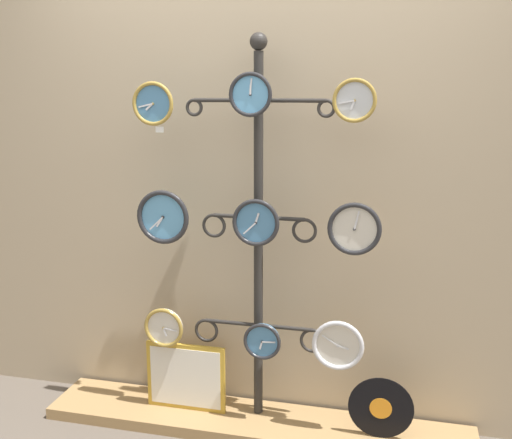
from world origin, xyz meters
TOP-DOWN VIEW (x-y plane):
  - shop_wall at (0.00, 0.57)m, footprint 4.40×0.04m
  - low_shelf at (0.00, 0.35)m, footprint 2.20×0.36m
  - display_stand at (-0.00, 0.41)m, footprint 0.72×0.41m
  - clock_top_left at (-0.49, 0.32)m, footprint 0.21×0.04m
  - clock_top_center at (-0.01, 0.31)m, footprint 0.20×0.04m
  - clock_top_right at (0.45, 0.34)m, footprint 0.19×0.04m
  - clock_middle_left at (-0.45, 0.31)m, footprint 0.27×0.04m
  - clock_middle_center at (0.01, 0.30)m, footprint 0.23×0.04m
  - clock_middle_right at (0.47, 0.30)m, footprint 0.25×0.04m
  - clock_bottom_left at (-0.47, 0.32)m, footprint 0.21×0.04m
  - clock_bottom_center at (0.05, 0.30)m, footprint 0.19×0.04m
  - clock_bottom_right at (0.42, 0.30)m, footprint 0.25×0.04m
  - vinyl_record at (0.63, 0.32)m, footprint 0.31×0.01m
  - picture_frame at (-0.38, 0.35)m, footprint 0.43×0.02m
  - price_tag_upper at (-0.46, 0.31)m, footprint 0.04×0.00m

SIDE VIEW (x-z plane):
  - low_shelf at x=0.00m, z-range 0.00..0.06m
  - vinyl_record at x=0.63m, z-range 0.06..0.37m
  - picture_frame at x=-0.38m, z-range 0.06..0.42m
  - clock_bottom_center at x=0.05m, z-range 0.41..0.60m
  - clock_bottom_left at x=-0.47m, z-range 0.42..0.63m
  - clock_bottom_right at x=0.42m, z-range 0.40..0.65m
  - display_stand at x=0.00m, z-range -0.30..1.67m
  - clock_middle_right at x=0.47m, z-range 0.97..1.22m
  - clock_middle_center at x=0.01m, z-range 0.99..1.21m
  - clock_middle_left at x=-0.45m, z-range 0.97..1.24m
  - shop_wall at x=0.00m, z-range 0.00..2.80m
  - price_tag_upper at x=-0.46m, z-range 1.51..1.54m
  - clock_top_left at x=-0.49m, z-range 1.54..1.75m
  - clock_top_right at x=0.45m, z-range 1.57..1.76m
  - clock_top_center at x=-0.01m, z-range 1.59..1.79m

